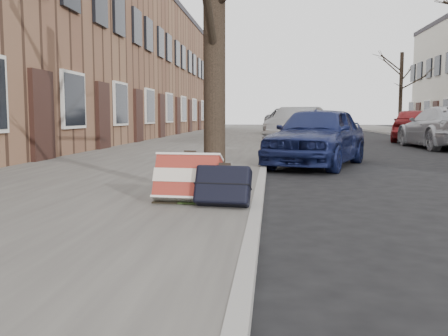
# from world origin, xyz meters

# --- Properties ---
(ground) EXTENTS (120.00, 120.00, 0.00)m
(ground) POSITION_xyz_m (0.00, 0.00, 0.00)
(ground) COLOR black
(ground) RESTS_ON ground
(near_sidewalk) EXTENTS (5.00, 70.00, 0.12)m
(near_sidewalk) POSITION_xyz_m (-3.70, 15.00, 0.06)
(near_sidewalk) COLOR slate
(near_sidewalk) RESTS_ON ground
(house_near) EXTENTS (6.80, 40.00, 7.00)m
(house_near) POSITION_xyz_m (-9.60, 16.00, 3.50)
(house_near) COLOR brown
(house_near) RESTS_ON ground
(dirt_patch) EXTENTS (0.85, 0.85, 0.02)m
(dirt_patch) POSITION_xyz_m (-2.00, 1.20, 0.13)
(dirt_patch) COLOR black
(dirt_patch) RESTS_ON near_sidewalk
(suitcase_red) EXTENTS (0.76, 0.47, 0.56)m
(suitcase_red) POSITION_xyz_m (-2.03, 0.85, 0.40)
(suitcase_red) COLOR maroon
(suitcase_red) RESTS_ON near_sidewalk
(suitcase_navy) EXTENTS (0.64, 0.42, 0.47)m
(suitcase_navy) POSITION_xyz_m (-1.61, 0.66, 0.35)
(suitcase_navy) COLOR black
(suitcase_navy) RESTS_ON near_sidewalk
(car_near_front) EXTENTS (2.80, 4.19, 1.33)m
(car_near_front) POSITION_xyz_m (-0.10, 6.44, 0.66)
(car_near_front) COLOR #171F4D
(car_near_front) RESTS_ON ground
(car_near_mid) EXTENTS (2.94, 4.75, 1.48)m
(car_near_mid) POSITION_xyz_m (-0.02, 16.47, 0.74)
(car_near_mid) COLOR #A9ADB1
(car_near_mid) RESTS_ON ground
(car_near_back) EXTENTS (2.74, 5.65, 1.55)m
(car_near_back) POSITION_xyz_m (-0.23, 23.63, 0.77)
(car_near_back) COLOR #38373C
(car_near_back) RESTS_ON ground
(car_far_front) EXTENTS (2.16, 4.95, 1.42)m
(car_far_front) POSITION_xyz_m (4.68, 12.88, 0.71)
(car_far_front) COLOR #ADAFB5
(car_far_front) RESTS_ON ground
(car_far_back) EXTENTS (2.86, 4.54, 1.44)m
(car_far_back) POSITION_xyz_m (4.95, 17.43, 0.72)
(car_far_back) COLOR maroon
(car_far_back) RESTS_ON ground
(tree_far_c) EXTENTS (0.24, 0.24, 5.06)m
(tree_far_c) POSITION_xyz_m (7.20, 28.98, 2.65)
(tree_far_c) COLOR black
(tree_far_c) RESTS_ON far_sidewalk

